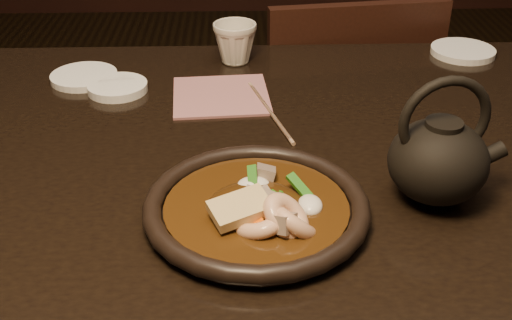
{
  "coord_description": "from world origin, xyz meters",
  "views": [
    {
      "loc": [
        -0.03,
        -0.74,
        1.2
      ],
      "look_at": [
        -0.01,
        -0.07,
        0.8
      ],
      "focal_mm": 45.0,
      "sensor_mm": 36.0,
      "label": 1
    }
  ],
  "objects_px": {
    "plate": "(256,209)",
    "chair": "(334,143)",
    "table": "(260,212)",
    "tea_cup": "(235,42)",
    "teapot": "(439,157)"
  },
  "relations": [
    {
      "from": "plate",
      "to": "chair",
      "type": "bearing_deg",
      "value": 73.6
    },
    {
      "from": "chair",
      "to": "plate",
      "type": "relative_size",
      "value": 3.06
    },
    {
      "from": "table",
      "to": "chair",
      "type": "xyz_separation_m",
      "value": [
        0.2,
        0.6,
        -0.23
      ]
    },
    {
      "from": "plate",
      "to": "tea_cup",
      "type": "bearing_deg",
      "value": 92.68
    },
    {
      "from": "chair",
      "to": "tea_cup",
      "type": "relative_size",
      "value": 10.34
    },
    {
      "from": "chair",
      "to": "teapot",
      "type": "height_order",
      "value": "teapot"
    },
    {
      "from": "table",
      "to": "teapot",
      "type": "bearing_deg",
      "value": -22.74
    },
    {
      "from": "table",
      "to": "teapot",
      "type": "relative_size",
      "value": 9.89
    },
    {
      "from": "table",
      "to": "teapot",
      "type": "height_order",
      "value": "teapot"
    },
    {
      "from": "chair",
      "to": "plate",
      "type": "height_order",
      "value": "chair"
    },
    {
      "from": "table",
      "to": "teapot",
      "type": "distance_m",
      "value": 0.27
    },
    {
      "from": "tea_cup",
      "to": "plate",
      "type": "bearing_deg",
      "value": -87.32
    },
    {
      "from": "tea_cup",
      "to": "teapot",
      "type": "relative_size",
      "value": 0.49
    },
    {
      "from": "table",
      "to": "plate",
      "type": "distance_m",
      "value": 0.15
    },
    {
      "from": "table",
      "to": "tea_cup",
      "type": "xyz_separation_m",
      "value": [
        -0.03,
        0.36,
        0.12
      ]
    }
  ]
}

